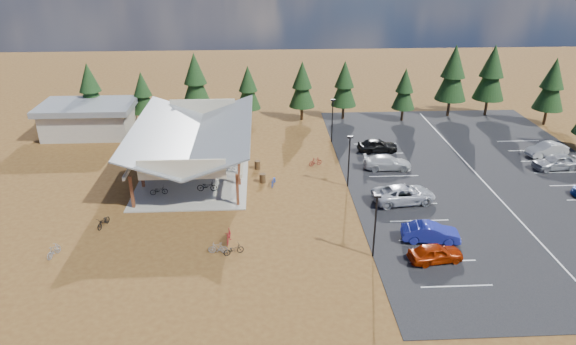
{
  "coord_description": "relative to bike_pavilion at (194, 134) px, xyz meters",
  "views": [
    {
      "loc": [
        -3.05,
        -42.1,
        21.65
      ],
      "look_at": [
        -0.8,
        1.15,
        1.98
      ],
      "focal_mm": 32.0,
      "sensor_mm": 36.0,
      "label": 1
    }
  ],
  "objects": [
    {
      "name": "bike_14",
      "position": [
        7.88,
        -4.4,
        -3.38
      ],
      "size": [
        0.94,
        1.78,
        0.89
      ],
      "primitive_type": "imported",
      "rotation": [
        0.0,
        0.0,
        -0.22
      ],
      "color": "#13339E",
      "rests_on": "ground"
    },
    {
      "name": "bike_13",
      "position": [
        3.36,
        -15.96,
        -3.38
      ],
      "size": [
        1.48,
        0.45,
        0.88
      ],
      "primitive_type": "imported",
      "rotation": [
        0.0,
        0.0,
        4.69
      ],
      "color": "gray",
      "rests_on": "ground"
    },
    {
      "name": "lamp_post_1",
      "position": [
        15.0,
        -5.0,
        -0.85
      ],
      "size": [
        0.5,
        0.25,
        5.14
      ],
      "color": "black",
      "rests_on": "ground"
    },
    {
      "name": "bike_9",
      "position": [
        -8.88,
        -15.78,
        -3.36
      ],
      "size": [
        0.9,
        1.62,
        0.94
      ],
      "primitive_type": "imported",
      "rotation": [
        0.0,
        0.0,
        2.82
      ],
      "color": "gray",
      "rests_on": "ground"
    },
    {
      "name": "bike_11",
      "position": [
        4.1,
        -14.4,
        -3.3
      ],
      "size": [
        0.66,
        1.8,
        1.06
      ],
      "primitive_type": "imported",
      "rotation": [
        0.0,
        0.0,
        -0.1
      ],
      "color": "maroon",
      "rests_on": "ground"
    },
    {
      "name": "car_2",
      "position": [
        19.49,
        -8.56,
        -3.0
      ],
      "size": [
        5.94,
        3.29,
        1.57
      ],
      "primitive_type": "imported",
      "rotation": [
        0.0,
        0.0,
        1.69
      ],
      "color": "#B4B6BE",
      "rests_on": "asphalt_lot"
    },
    {
      "name": "pine_3",
      "position": [
        5.19,
        15.02,
        0.63
      ],
      "size": [
        3.13,
        3.13,
        7.3
      ],
      "color": "#382314",
      "rests_on": "ground"
    },
    {
      "name": "bike_0",
      "position": [
        -2.79,
        -6.03,
        -3.3
      ],
      "size": [
        1.67,
        0.79,
        0.84
      ],
      "primitive_type": "imported",
      "rotation": [
        0.0,
        0.0,
        1.72
      ],
      "color": "black",
      "rests_on": "concrete_pad"
    },
    {
      "name": "bike_15",
      "position": [
        12.4,
        0.11,
        -3.37
      ],
      "size": [
        1.54,
        0.97,
        0.9
      ],
      "primitive_type": "imported",
      "rotation": [
        0.0,
        0.0,
        1.97
      ],
      "color": "maroon",
      "rests_on": "ground"
    },
    {
      "name": "bike_5",
      "position": [
        3.51,
        -1.26,
        -3.19
      ],
      "size": [
        1.83,
        0.91,
        1.06
      ],
      "primitive_type": "imported",
      "rotation": [
        0.0,
        0.0,
        1.33
      ],
      "color": "gray",
      "rests_on": "concrete_pad"
    },
    {
      "name": "lamp_post_2",
      "position": [
        15.0,
        7.0,
        -0.85
      ],
      "size": [
        0.5,
        0.25,
        5.14
      ],
      "color": "black",
      "rests_on": "ground"
    },
    {
      "name": "car_1",
      "position": [
        19.9,
        -15.17,
        -3.04
      ],
      "size": [
        4.67,
        2.17,
        1.48
      ],
      "primitive_type": "imported",
      "rotation": [
        0.0,
        0.0,
        1.43
      ],
      "color": "#1F2899",
      "rests_on": "asphalt_lot"
    },
    {
      "name": "pine_4",
      "position": [
        12.11,
        15.2,
        0.92
      ],
      "size": [
        3.33,
        3.33,
        7.77
      ],
      "color": "#382314",
      "rests_on": "ground"
    },
    {
      "name": "pine_1",
      "position": [
        -7.96,
        14.21,
        0.38
      ],
      "size": [
        2.96,
        2.96,
        6.89
      ],
      "color": "#382314",
      "rests_on": "ground"
    },
    {
      "name": "lamp_post_0",
      "position": [
        15.0,
        -17.0,
        -0.85
      ],
      "size": [
        0.5,
        0.25,
        5.14
      ],
      "color": "black",
      "rests_on": "ground"
    },
    {
      "name": "bike_3",
      "position": [
        -2.11,
        4.68,
        -3.24
      ],
      "size": [
        1.67,
        0.92,
        0.97
      ],
      "primitive_type": "imported",
      "rotation": [
        0.0,
        0.0,
        1.88
      ],
      "color": "maroon",
      "rests_on": "concrete_pad"
    },
    {
      "name": "trash_bin_0",
      "position": [
        6.83,
        -3.68,
        -3.37
      ],
      "size": [
        0.6,
        0.6,
        0.9
      ],
      "primitive_type": "cylinder",
      "color": "#462F19",
      "rests_on": "ground"
    },
    {
      "name": "bike_4",
      "position": [
        1.61,
        -5.52,
        -3.23
      ],
      "size": [
        1.92,
        0.74,
        0.99
      ],
      "primitive_type": "imported",
      "rotation": [
        0.0,
        0.0,
        1.53
      ],
      "color": "black",
      "rests_on": "concrete_pad"
    },
    {
      "name": "car_0",
      "position": [
        19.43,
        -17.93,
        -3.1
      ],
      "size": [
        4.22,
        2.2,
        1.37
      ],
      "primitive_type": "imported",
      "rotation": [
        0.0,
        0.0,
        1.72
      ],
      "color": "#9F2503",
      "rests_on": "asphalt_lot"
    },
    {
      "name": "car_3",
      "position": [
        19.72,
        -1.17,
        -3.07
      ],
      "size": [
        5.02,
        2.3,
        1.42
      ],
      "primitive_type": "imported",
      "rotation": [
        0.0,
        0.0,
        1.51
      ],
      "color": "silver",
      "rests_on": "asphalt_lot"
    },
    {
      "name": "bike_2",
      "position": [
        -2.39,
        1.32,
        -3.32
      ],
      "size": [
        1.55,
        0.6,
        0.8
      ],
      "primitive_type": "imported",
      "rotation": [
        0.0,
        0.0,
        1.53
      ],
      "color": "navy",
      "rests_on": "concrete_pad"
    },
    {
      "name": "trash_bin_1",
      "position": [
        6.32,
        -0.4,
        -3.37
      ],
      "size": [
        0.6,
        0.6,
        0.9
      ],
      "primitive_type": "cylinder",
      "color": "#462F19",
      "rests_on": "ground"
    },
    {
      "name": "bike_1",
      "position": [
        -2.81,
        -0.45,
        -3.25
      ],
      "size": [
        1.63,
        0.63,
        0.95
      ],
      "primitive_type": "imported",
      "rotation": [
        0.0,
        0.0,
        1.69
      ],
      "color": "#98999F",
      "rests_on": "concrete_pad"
    },
    {
      "name": "outbuilding",
      "position": [
        -14.0,
        11.0,
        -1.8
      ],
      "size": [
        11.0,
        7.0,
        3.9
      ],
      "color": "#ADA593",
      "rests_on": "ground"
    },
    {
      "name": "bike_7",
      "position": [
        2.18,
        4.14,
        -3.21
      ],
      "size": [
        1.73,
        0.51,
        1.03
      ],
      "primitive_type": "imported",
      "rotation": [
        0.0,
        0.0,
        1.59
      ],
      "color": "maroon",
      "rests_on": "concrete_pad"
    },
    {
      "name": "car_4",
      "position": [
        19.68,
        3.56,
        -3.03
      ],
      "size": [
        4.52,
        2.01,
        1.51
      ],
      "primitive_type": "imported",
      "rotation": [
        0.0,
        0.0,
        1.62
      ],
      "color": "black",
      "rests_on": "asphalt_lot"
    },
    {
      "name": "pine_0",
      "position": [
        -14.34,
        14.26,
        1.09
      ],
      "size": [
        3.46,
        3.46,
        8.05
      ],
      "color": "#382314",
      "rests_on": "ground"
    },
    {
      "name": "bike_6",
      "position": [
        3.41,
        2.27,
        -3.23
      ],
      "size": [
        1.98,
        1.22,
        0.98
      ],
      "primitive_type": "imported",
      "rotation": [
        0.0,
        0.0,
        1.24
      ],
      "color": "navy",
      "rests_on": "concrete_pad"
    },
    {
      "name": "bike_8",
      "position": [
        -6.35,
        -11.54,
        -3.36
      ],
      "size": [
        1.07,
        1.88,
        0.93
      ],
      "primitive_type": "imported",
      "rotation": [
        0.0,
        0.0,
        -0.27
      ],
      "color": "black",
      "rests_on": "ground"
    },
    {
      "name": "pine_7",
      "position": [
        31.89,
        15.85,
        1.99
      ],
      "size": [
        4.09,
        4.09,
        9.52
      ],
      "color": "#382314",
      "rests_on": "ground"
    },
    {
      "name": "car_8",
      "position": [
        37.06,
        -2.11,
        -2.98
      ],
      "size": [
        4.9,
        2.37,
        1.61
      ],
      "primitive_type": "imported",
      "rotation": [
        0.0,
        0.0,
        -1.47
      ],
      "color": "#9C9EA4",
      "rests_on": "asphalt_lot"
    },
    {
      "name": "asphalt_lot",
      "position": [
        28.5,
        -4.0,
        -3.8
      ],
      "size": [
        27.0,
        44.0,
        0.04
      ],
      "primitive_type": "cube",
      "color": "black",
      "rests_on": "ground"
    },
    {
      "name": "pine_2",
      "position": [
        -1.5,
        15.73,
        1.58
      ],
      "size": [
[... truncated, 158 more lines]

